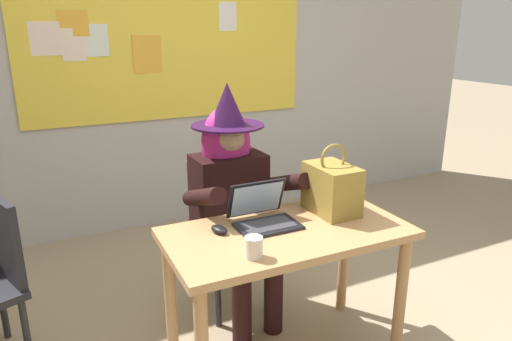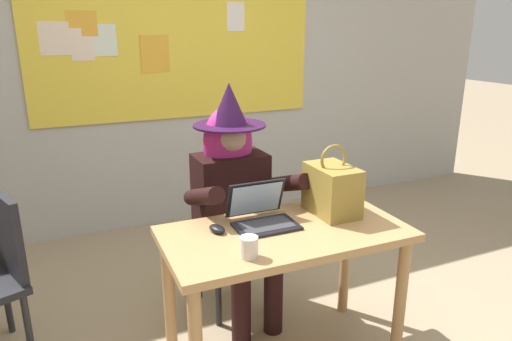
% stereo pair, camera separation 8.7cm
% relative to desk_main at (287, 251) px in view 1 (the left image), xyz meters
% --- Properties ---
extents(wall_back_bulletin, '(6.67, 2.30, 2.69)m').
position_rel_desk_main_xyz_m(wall_back_bulletin, '(0.06, 2.11, 0.72)').
color(wall_back_bulletin, '#B2B2AD').
rests_on(wall_back_bulletin, ground).
extents(desk_main, '(1.21, 0.64, 0.75)m').
position_rel_desk_main_xyz_m(desk_main, '(0.00, 0.00, 0.00)').
color(desk_main, tan).
rests_on(desk_main, ground).
extents(chair_at_desk, '(0.44, 0.44, 0.92)m').
position_rel_desk_main_xyz_m(chair_at_desk, '(-0.06, 0.67, -0.11)').
color(chair_at_desk, '#2D3347').
rests_on(chair_at_desk, ground).
extents(person_costumed, '(0.60, 0.68, 1.41)m').
position_rel_desk_main_xyz_m(person_costumed, '(-0.05, 0.55, 0.16)').
color(person_costumed, black).
rests_on(person_costumed, ground).
extents(laptop, '(0.31, 0.28, 0.21)m').
position_rel_desk_main_xyz_m(laptop, '(-0.07, 0.12, 0.16)').
color(laptop, black).
rests_on(laptop, desk_main).
extents(computer_mouse, '(0.09, 0.12, 0.03)m').
position_rel_desk_main_xyz_m(computer_mouse, '(-0.31, 0.11, 0.13)').
color(computer_mouse, black).
rests_on(computer_mouse, desk_main).
extents(handbag, '(0.20, 0.30, 0.38)m').
position_rel_desk_main_xyz_m(handbag, '(0.33, 0.10, 0.25)').
color(handbag, olive).
rests_on(handbag, desk_main).
extents(coffee_mug, '(0.08, 0.08, 0.09)m').
position_rel_desk_main_xyz_m(coffee_mug, '(-0.27, -0.19, 0.16)').
color(coffee_mug, silver).
rests_on(coffee_mug, desk_main).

